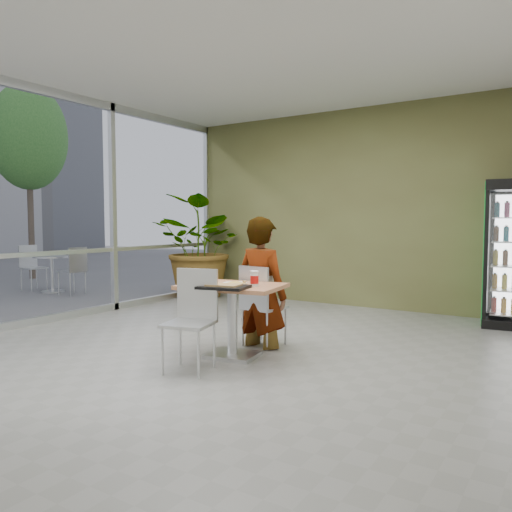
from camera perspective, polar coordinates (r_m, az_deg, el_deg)
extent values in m
plane|color=slate|center=(5.39, -3.73, -10.97)|extent=(7.00, 7.00, 0.00)
cube|color=#C27D53|center=(5.08, -2.73, -3.48)|extent=(1.11, 0.86, 0.04)
cylinder|color=silver|center=(5.14, -2.72, -7.63)|extent=(0.10, 0.10, 0.71)
cube|color=silver|center=(5.22, -2.71, -11.23)|extent=(0.56, 0.48, 0.04)
cube|color=silver|center=(5.61, 0.95, -5.90)|extent=(0.44, 0.44, 0.03)
cube|color=silver|center=(5.43, -0.29, -3.69)|extent=(0.40, 0.07, 0.47)
cylinder|color=silver|center=(5.68, 3.39, -7.97)|extent=(0.02, 0.02, 0.43)
cylinder|color=silver|center=(5.88, 0.67, -7.54)|extent=(0.02, 0.02, 0.43)
cylinder|color=silver|center=(5.41, 1.26, -8.56)|extent=(0.02, 0.02, 0.43)
cylinder|color=silver|center=(5.63, -1.52, -8.08)|extent=(0.02, 0.02, 0.43)
cube|color=silver|center=(4.68, -7.71, -7.69)|extent=(0.51, 0.51, 0.03)
cube|color=silver|center=(4.81, -6.72, -4.37)|extent=(0.41, 0.14, 0.49)
cylinder|color=silver|center=(4.66, -10.66, -10.60)|extent=(0.02, 0.02, 0.45)
cylinder|color=silver|center=(4.50, -6.60, -11.07)|extent=(0.02, 0.02, 0.45)
cylinder|color=silver|center=(4.96, -8.67, -9.67)|extent=(0.02, 0.02, 0.45)
cylinder|color=silver|center=(4.82, -4.81, -10.05)|extent=(0.02, 0.02, 0.45)
imported|color=black|center=(5.54, 0.68, -4.51)|extent=(0.68, 0.48, 1.74)
cylinder|color=white|center=(5.11, -2.44, -3.14)|extent=(0.25, 0.25, 0.01)
cylinder|color=white|center=(4.91, -0.18, -2.66)|extent=(0.08, 0.08, 0.14)
cylinder|color=red|center=(4.91, -0.18, -2.71)|extent=(0.08, 0.08, 0.08)
cylinder|color=white|center=(4.91, -0.18, -1.78)|extent=(0.09, 0.09, 0.01)
cube|color=white|center=(5.11, -6.03, -3.11)|extent=(0.18, 0.18, 0.02)
cube|color=black|center=(4.77, -3.71, -3.56)|extent=(0.52, 0.42, 0.03)
cube|color=green|center=(7.40, 24.65, 0.30)|extent=(0.08, 0.66, 1.88)
imported|color=#2A5E25|center=(9.10, -6.06, 1.07)|extent=(1.92, 1.74, 1.86)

